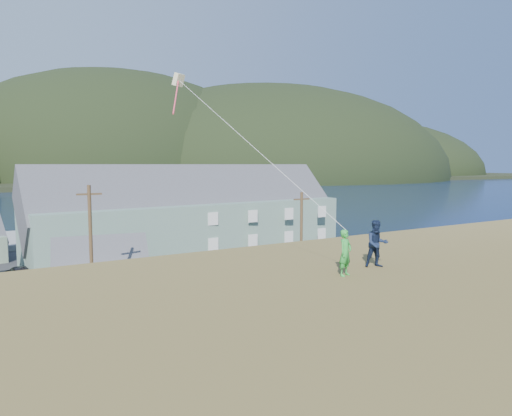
{
  "coord_description": "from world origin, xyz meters",
  "views": [
    {
      "loc": [
        -7.48,
        -29.75,
        10.8
      ],
      "look_at": [
        3.1,
        -11.76,
        8.8
      ],
      "focal_mm": 32.0,
      "sensor_mm": 36.0,
      "label": 1
    }
  ],
  "objects_px": {
    "wharf": "(4,241)",
    "kite_flyer_green": "(345,253)",
    "lodge": "(194,214)",
    "shed_white": "(101,268)",
    "kite_flyer_navy": "(377,244)"
  },
  "relations": [
    {
      "from": "shed_white",
      "to": "wharf",
      "type": "bearing_deg",
      "value": 109.8
    },
    {
      "from": "wharf",
      "to": "kite_flyer_green",
      "type": "bearing_deg",
      "value": -81.88
    },
    {
      "from": "lodge",
      "to": "kite_flyer_navy",
      "type": "distance_m",
      "value": 39.69
    },
    {
      "from": "wharf",
      "to": "shed_white",
      "type": "relative_size",
      "value": 3.2
    },
    {
      "from": "lodge",
      "to": "kite_flyer_green",
      "type": "bearing_deg",
      "value": -110.42
    },
    {
      "from": "kite_flyer_green",
      "to": "kite_flyer_navy",
      "type": "height_order",
      "value": "kite_flyer_navy"
    },
    {
      "from": "kite_flyer_navy",
      "to": "shed_white",
      "type": "bearing_deg",
      "value": 123.45
    },
    {
      "from": "lodge",
      "to": "kite_flyer_green",
      "type": "relative_size",
      "value": 25.09
    },
    {
      "from": "kite_flyer_navy",
      "to": "wharf",
      "type": "bearing_deg",
      "value": 124.83
    },
    {
      "from": "wharf",
      "to": "shed_white",
      "type": "bearing_deg",
      "value": -78.94
    },
    {
      "from": "kite_flyer_navy",
      "to": "lodge",
      "type": "bearing_deg",
      "value": 101.5
    },
    {
      "from": "lodge",
      "to": "shed_white",
      "type": "bearing_deg",
      "value": -142.72
    },
    {
      "from": "wharf",
      "to": "lodge",
      "type": "height_order",
      "value": "lodge"
    },
    {
      "from": "lodge",
      "to": "shed_white",
      "type": "distance_m",
      "value": 17.92
    },
    {
      "from": "wharf",
      "to": "kite_flyer_green",
      "type": "distance_m",
      "value": 59.76
    }
  ]
}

